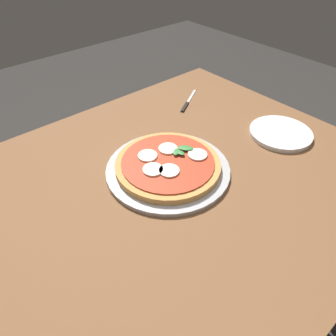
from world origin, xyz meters
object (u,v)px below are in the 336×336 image
(dining_table, at_px, (158,214))
(pizza, at_px, (168,164))
(knife, at_px, (187,103))
(plate_white, at_px, (281,133))
(serving_tray, at_px, (168,169))

(dining_table, relative_size, pizza, 4.39)
(dining_table, height_order, knife, knife)
(plate_white, height_order, knife, plate_white)
(pizza, relative_size, knife, 1.82)
(dining_table, distance_m, plate_white, 0.47)
(dining_table, distance_m, serving_tray, 0.13)
(plate_white, relative_size, knife, 1.24)
(dining_table, bearing_deg, serving_tray, -152.93)
(plate_white, bearing_deg, knife, -76.03)
(plate_white, distance_m, knife, 0.35)
(dining_table, xyz_separation_m, knife, (-0.37, -0.27, 0.10))
(plate_white, xyz_separation_m, knife, (0.09, -0.34, -0.00))
(pizza, height_order, knife, pizza)
(dining_table, xyz_separation_m, serving_tray, (-0.07, -0.03, 0.11))
(knife, bearing_deg, serving_tray, 38.57)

